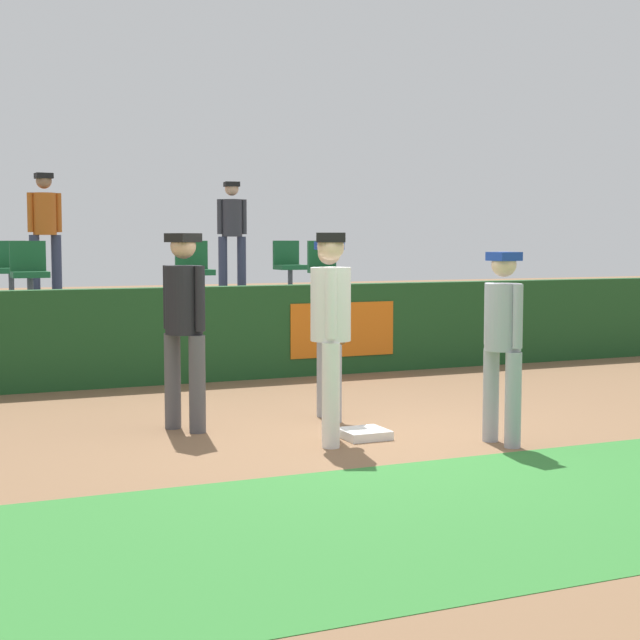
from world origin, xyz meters
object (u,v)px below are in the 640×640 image
Objects in this scene: player_coach_visitor at (329,317)px; seat_front_right at (325,265)px; first_base at (364,434)px; spectator_hooded at (45,224)px; spectator_casual at (232,227)px; player_umpire at (184,317)px; seat_back_left at (10,266)px; seat_front_center at (194,267)px; seat_front_left at (29,269)px; player_fielder_home at (331,323)px; seat_back_right at (289,263)px; player_runner_visitor at (503,334)px.

player_coach_visitor is 4.88m from seat_front_right.
spectator_hooded is (-1.70, 7.91, 2.00)m from first_base.
seat_front_right is 0.45× the size of spectator_casual.
player_umpire reaches higher than seat_back_left.
spectator_casual is at bearing 14.74° from seat_back_left.
seat_front_center and seat_front_left have the same top height.
player_fielder_home is 1.15m from player_coach_visitor.
player_umpire is 4.53m from seat_front_left.
player_fielder_home and player_umpire have the same top height.
player_umpire reaches higher than seat_back_right.
player_coach_visitor is at bearing -108.19° from seat_back_right.
player_umpire is at bearing 88.38° from spectator_hooded.
seat_front_left is at bearing -88.39° from seat_back_left.
player_runner_visitor is at bearing 88.46° from player_fielder_home.
spectator_hooded is (-0.31, 6.91, 0.96)m from player_umpire.
seat_back_right is at bearing 166.57° from player_runner_visitor.
seat_back_left and seat_front_center have the same top height.
player_umpire is 7.84m from spectator_casual.
player_fielder_home is 5.84m from seat_front_left.
player_runner_visitor is (1.36, -0.64, -0.09)m from player_fielder_home.
seat_front_right is (1.02, 6.16, 0.43)m from player_runner_visitor.
player_coach_visitor is 1.48m from player_umpire.
player_runner_visitor is at bearing -67.55° from seat_back_left.
first_base is 0.48× the size of seat_back_left.
seat_front_right and seat_back_right have the same top height.
seat_front_right is at bearing -179.72° from player_fielder_home.
player_coach_visitor is at bearing 100.25° from spectator_hooded.
first_base is 0.23× the size of player_coach_visitor.
seat_front_right and seat_front_left have the same top height.
seat_front_left is (-0.86, 4.44, 0.34)m from player_umpire.
first_base is 8.33m from spectator_hooded.
player_coach_visitor is at bearing -88.79° from seat_front_center.
seat_front_center reaches higher than first_base.
seat_front_left is 4.70m from spectator_casual.
player_umpire is at bearing -127.47° from seat_front_right.
player_runner_visitor is at bearing -62.27° from seat_front_left.
seat_back_left is 0.44× the size of spectator_hooded.
seat_back_left is (-3.29, 7.96, 0.43)m from player_runner_visitor.
player_runner_visitor is 8.05m from seat_back_right.
spectator_hooded is (-1.33, 7.99, 0.96)m from player_fielder_home.
player_umpire is at bearing -79.09° from seat_front_left.
spectator_casual is at bearing -168.98° from player_fielder_home.
spectator_hooded is at bearing 170.04° from seat_back_right.
seat_front_right is 1.00× the size of seat_back_right.
seat_front_center is (2.29, -1.80, -0.00)m from seat_back_left.
player_umpire is (-1.39, 0.99, 1.04)m from first_base.
player_umpire reaches higher than seat_front_center.
spectator_hooded reaches higher than seat_front_right.
seat_front_right is at bearing -0.00° from seat_front_left.
seat_back_right is (4.44, -0.00, -0.00)m from seat_back_left.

